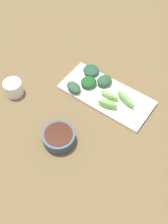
# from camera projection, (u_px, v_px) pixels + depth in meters

# --- Properties ---
(tabletop) EXTENTS (2.10, 2.10, 0.02)m
(tabletop) POSITION_uv_depth(u_px,v_px,m) (83.00, 117.00, 0.98)
(tabletop) COLOR brown
(tabletop) RESTS_ON ground
(sauce_bowl) EXTENTS (0.11, 0.11, 0.04)m
(sauce_bowl) POSITION_uv_depth(u_px,v_px,m) (59.00, 137.00, 0.90)
(sauce_bowl) COLOR #334459
(sauce_bowl) RESTS_ON tabletop
(serving_plate) EXTENTS (0.15, 0.34, 0.01)m
(serving_plate) POSITION_uv_depth(u_px,v_px,m) (106.00, 95.00, 1.02)
(serving_plate) COLOR white
(serving_plate) RESTS_ON tabletop
(broccoli_stalk_0) EXTENTS (0.03, 0.07, 0.02)m
(broccoli_stalk_0) POSITION_uv_depth(u_px,v_px,m) (110.00, 95.00, 0.99)
(broccoli_stalk_0) COLOR #74B250
(broccoli_stalk_0) RESTS_ON serving_plate
(broccoli_leafy_1) EXTENTS (0.07, 0.06, 0.03)m
(broccoli_leafy_1) POSITION_uv_depth(u_px,v_px,m) (104.00, 81.00, 1.03)
(broccoli_leafy_1) COLOR #21492E
(broccoli_leafy_1) RESTS_ON serving_plate
(broccoli_leafy_2) EXTENTS (0.06, 0.06, 0.03)m
(broccoli_leafy_2) POSITION_uv_depth(u_px,v_px,m) (89.00, 82.00, 1.03)
(broccoli_leafy_2) COLOR #17491F
(broccoli_leafy_2) RESTS_ON serving_plate
(broccoli_stalk_3) EXTENTS (0.05, 0.09, 0.03)m
(broccoli_stalk_3) POSITION_uv_depth(u_px,v_px,m) (126.00, 99.00, 0.98)
(broccoli_stalk_3) COLOR #6DAF55
(broccoli_stalk_3) RESTS_ON serving_plate
(broccoli_leafy_4) EXTENTS (0.07, 0.07, 0.02)m
(broccoli_leafy_4) POSITION_uv_depth(u_px,v_px,m) (91.00, 70.00, 1.06)
(broccoli_leafy_4) COLOR #1F4531
(broccoli_leafy_4) RESTS_ON serving_plate
(broccoli_leafy_5) EXTENTS (0.06, 0.07, 0.03)m
(broccoli_leafy_5) POSITION_uv_depth(u_px,v_px,m) (74.00, 87.00, 1.01)
(broccoli_leafy_5) COLOR #294B30
(broccoli_leafy_5) RESTS_ON serving_plate
(broccoli_stalk_6) EXTENTS (0.04, 0.08, 0.03)m
(broccoli_stalk_6) POSITION_uv_depth(u_px,v_px,m) (108.00, 104.00, 0.97)
(broccoli_stalk_6) COLOR #75BC51
(broccoli_stalk_6) RESTS_ON serving_plate
(tea_cup) EXTENTS (0.07, 0.07, 0.05)m
(tea_cup) POSITION_uv_depth(u_px,v_px,m) (13.00, 88.00, 1.01)
(tea_cup) COLOR white
(tea_cup) RESTS_ON tabletop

